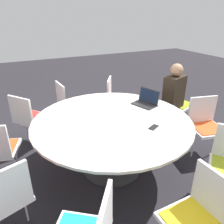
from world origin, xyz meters
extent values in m
plane|color=black|center=(0.00, 0.00, 0.00)|extent=(16.00, 16.00, 0.00)
cylinder|color=#333333|center=(0.00, 0.00, 0.01)|extent=(0.77, 0.77, 0.02)
cylinder|color=#333333|center=(0.00, 0.00, 0.36)|extent=(0.20, 0.20, 0.68)
cylinder|color=silver|center=(0.00, 0.00, 0.72)|extent=(1.94, 1.94, 0.03)
cube|color=silver|center=(-1.58, -0.54, 0.43)|extent=(0.55, 0.54, 0.04)
cube|color=olive|center=(-1.58, -0.54, 0.46)|extent=(0.49, 0.47, 0.01)
cube|color=silver|center=(-1.52, -0.72, 0.65)|extent=(0.41, 0.16, 0.40)
cylinder|color=silver|center=(-1.75, -0.60, 0.20)|extent=(0.02, 0.02, 0.41)
cylinder|color=silver|center=(-1.41, -0.48, 0.20)|extent=(0.02, 0.02, 0.41)
cube|color=silver|center=(-0.72, -1.17, 0.43)|extent=(0.59, 0.60, 0.04)
cube|color=#E04C1E|center=(-0.72, -1.17, 0.46)|extent=(0.52, 0.52, 0.01)
cube|color=silver|center=(-0.56, -1.27, 0.65)|extent=(0.25, 0.37, 0.40)
cylinder|color=silver|center=(-0.82, -1.32, 0.20)|extent=(0.02, 0.02, 0.41)
cylinder|color=silver|center=(-0.63, -1.01, 0.20)|extent=(0.02, 0.02, 0.41)
cube|color=silver|center=(0.12, -1.37, 0.43)|extent=(0.46, 0.47, 0.04)
cube|color=red|center=(0.12, -1.37, 0.46)|extent=(0.40, 0.42, 0.01)
cube|color=silver|center=(0.31, -1.35, 0.65)|extent=(0.07, 0.42, 0.40)
cylinder|color=silver|center=(0.13, -1.55, 0.20)|extent=(0.02, 0.02, 0.41)
cylinder|color=silver|center=(0.10, -1.19, 0.20)|extent=(0.02, 0.02, 0.41)
cube|color=silver|center=(0.83, -1.10, 0.43)|extent=(0.60, 0.60, 0.04)
cube|color=red|center=(0.83, -1.10, 0.46)|extent=(0.53, 0.53, 0.01)
cube|color=silver|center=(0.98, -0.98, 0.65)|extent=(0.28, 0.35, 0.40)
cylinder|color=silver|center=(0.94, -1.24, 0.20)|extent=(0.02, 0.02, 0.41)
cylinder|color=silver|center=(0.72, -0.95, 0.20)|extent=(0.02, 0.02, 0.41)
cylinder|color=silver|center=(1.14, -0.35, 0.20)|extent=(0.02, 0.02, 0.41)
cube|color=silver|center=(1.30, 0.44, 0.43)|extent=(0.55, 0.54, 0.04)
cube|color=red|center=(1.30, 0.44, 0.46)|extent=(0.49, 0.47, 0.01)
cube|color=silver|center=(1.24, 0.62, 0.65)|extent=(0.41, 0.16, 0.40)
cylinder|color=silver|center=(1.13, 0.38, 0.20)|extent=(0.02, 0.02, 0.41)
cube|color=silver|center=(0.64, 1.23, 0.65)|extent=(0.27, 0.36, 0.40)
cube|color=gold|center=(-0.03, 1.37, 0.46)|extent=(0.38, 0.40, 0.01)
cube|color=silver|center=(-0.23, 1.37, 0.65)|extent=(0.04, 0.42, 0.40)
cylinder|color=silver|center=(-0.75, 0.93, 0.20)|extent=(0.02, 0.02, 0.41)
cube|color=silver|center=(-1.33, 0.32, 0.43)|extent=(0.53, 0.51, 0.04)
cube|color=#E04C1E|center=(-1.33, 0.32, 0.46)|extent=(0.46, 0.45, 0.01)
cube|color=silver|center=(-1.38, 0.13, 0.65)|extent=(0.41, 0.13, 0.40)
cylinder|color=silver|center=(-1.51, 0.36, 0.20)|extent=(0.02, 0.02, 0.41)
cylinder|color=silver|center=(-1.16, 0.28, 0.20)|extent=(0.02, 0.02, 0.41)
cylinder|color=#2D2319|center=(-1.47, -0.40, 0.22)|extent=(0.10, 0.10, 0.45)
cylinder|color=#2D2319|center=(-1.30, -0.34, 0.22)|extent=(0.10, 0.10, 0.45)
cube|color=#2D2319|center=(-1.36, -0.46, 0.72)|extent=(0.41, 0.32, 0.55)
sphere|color=#A87A5B|center=(-1.36, -0.46, 1.10)|extent=(0.20, 0.20, 0.20)
cube|color=#232326|center=(-0.61, -0.21, 0.74)|extent=(0.31, 0.38, 0.02)
cube|color=#232326|center=(-0.70, -0.24, 0.85)|extent=(0.16, 0.33, 0.20)
cube|color=black|center=(-0.69, -0.24, 0.85)|extent=(0.13, 0.29, 0.17)
cube|color=black|center=(-0.34, 0.39, 0.74)|extent=(0.16, 0.12, 0.01)
camera|label=1|loc=(1.04, 2.15, 1.93)|focal=35.00mm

